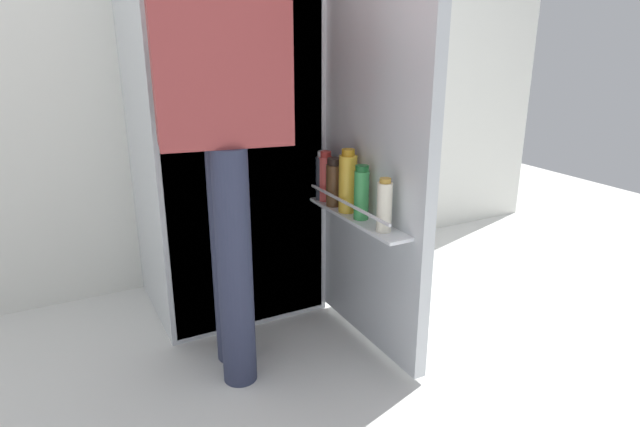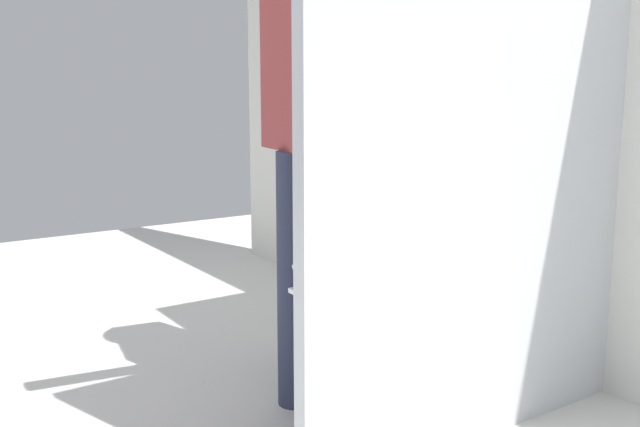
% 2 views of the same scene
% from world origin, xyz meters
% --- Properties ---
extents(ground_plane, '(6.86, 6.86, 0.00)m').
position_xyz_m(ground_plane, '(0.00, 0.00, 0.00)').
color(ground_plane, silver).
extents(kitchen_wall, '(4.40, 0.10, 2.40)m').
position_xyz_m(kitchen_wall, '(0.00, 0.91, 1.20)').
color(kitchen_wall, silver).
rests_on(kitchen_wall, ground_plane).
extents(refrigerator, '(0.75, 1.28, 1.78)m').
position_xyz_m(refrigerator, '(0.03, 0.51, 0.89)').
color(refrigerator, silver).
rests_on(refrigerator, ground_plane).
extents(person, '(0.56, 0.79, 1.71)m').
position_xyz_m(person, '(-0.16, -0.01, 1.03)').
color(person, '#2D334C').
rests_on(person, ground_plane).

